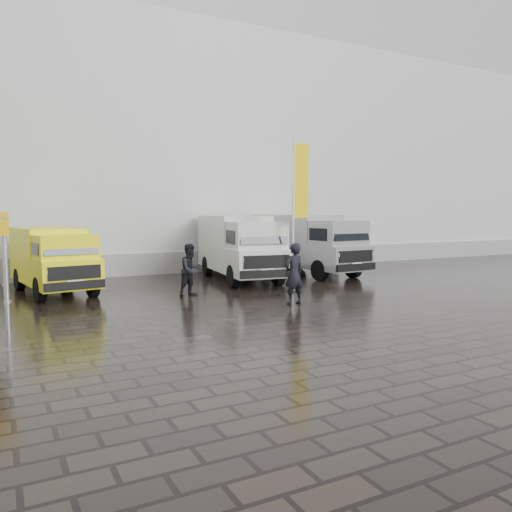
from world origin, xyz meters
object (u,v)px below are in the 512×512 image
at_px(van_yellow, 53,261).
at_px(van_white, 240,248).
at_px(person_tent, 191,270).
at_px(van_silver, 308,245).
at_px(wheelie_bin, 331,255).
at_px(flagpole, 298,205).
at_px(person_front, 294,274).

xyz_separation_m(van_yellow, van_white, (7.31, 0.13, 0.21)).
bearing_deg(person_tent, van_yellow, 128.14).
xyz_separation_m(van_silver, wheelie_bin, (3.42, 2.88, -0.82)).
bearing_deg(van_silver, van_yellow, 177.68).
xyz_separation_m(flagpole, person_front, (-1.58, -2.30, -2.17)).
height_order(flagpole, wheelie_bin, flagpole).
relative_size(van_white, person_tent, 3.51).
distance_m(van_white, person_front, 5.94).
distance_m(van_silver, person_front, 7.63).
bearing_deg(van_white, wheelie_bin, 31.67).
bearing_deg(van_white, flagpole, -72.55).
relative_size(van_yellow, person_front, 2.61).
bearing_deg(van_yellow, van_white, -7.66).
height_order(van_silver, person_front, van_silver).
height_order(van_white, van_silver, van_silver).
distance_m(van_yellow, van_white, 7.32).
distance_m(van_white, flagpole, 4.01).
height_order(van_yellow, van_silver, van_silver).
xyz_separation_m(person_front, person_tent, (-2.27, 2.98, -0.06)).
distance_m(van_silver, flagpole, 5.15).
bearing_deg(wheelie_bin, flagpole, -150.48).
relative_size(flagpole, person_front, 2.91).
height_order(van_silver, wheelie_bin, van_silver).
bearing_deg(van_white, van_silver, 11.80).
height_order(van_yellow, person_tent, van_yellow).
relative_size(van_yellow, flagpole, 0.90).
distance_m(flagpole, wheelie_bin, 9.61).
bearing_deg(van_white, van_yellow, -171.48).
bearing_deg(wheelie_bin, van_yellow, 176.12).
bearing_deg(van_white, person_tent, -130.85).
xyz_separation_m(van_white, person_tent, (-3.23, -2.87, -0.46)).
height_order(van_silver, flagpole, flagpole).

